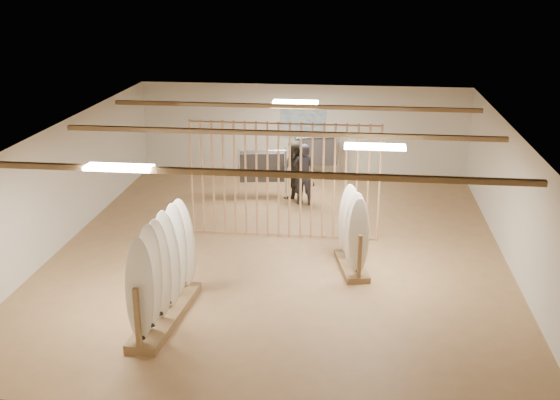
# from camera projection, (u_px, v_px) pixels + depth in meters

# --- Properties ---
(floor) EXTENTS (12.00, 12.00, 0.00)m
(floor) POSITION_uv_depth(u_px,v_px,m) (280.00, 250.00, 14.93)
(floor) COLOR #A77E51
(floor) RESTS_ON ground
(ceiling) EXTENTS (12.00, 12.00, 0.00)m
(ceiling) POSITION_uv_depth(u_px,v_px,m) (280.00, 130.00, 14.01)
(ceiling) COLOR gray
(ceiling) RESTS_ON ground
(wall_back) EXTENTS (12.00, 0.00, 12.00)m
(wall_back) POSITION_uv_depth(u_px,v_px,m) (303.00, 130.00, 20.10)
(wall_back) COLOR beige
(wall_back) RESTS_ON ground
(wall_front) EXTENTS (12.00, 0.00, 12.00)m
(wall_front) POSITION_uv_depth(u_px,v_px,m) (228.00, 331.00, 8.84)
(wall_front) COLOR beige
(wall_front) RESTS_ON ground
(wall_left) EXTENTS (0.00, 12.00, 12.00)m
(wall_left) POSITION_uv_depth(u_px,v_px,m) (64.00, 183.00, 15.02)
(wall_left) COLOR beige
(wall_left) RESTS_ON ground
(wall_right) EXTENTS (0.00, 12.00, 12.00)m
(wall_right) POSITION_uv_depth(u_px,v_px,m) (513.00, 200.00, 13.91)
(wall_right) COLOR beige
(wall_right) RESTS_ON ground
(ceiling_slats) EXTENTS (9.50, 6.12, 0.10)m
(ceiling_slats) POSITION_uv_depth(u_px,v_px,m) (280.00, 133.00, 14.03)
(ceiling_slats) COLOR brown
(ceiling_slats) RESTS_ON ground
(light_panels) EXTENTS (1.20, 0.35, 0.06)m
(light_panels) POSITION_uv_depth(u_px,v_px,m) (280.00, 132.00, 14.03)
(light_panels) COLOR white
(light_panels) RESTS_ON ground
(bamboo_partition) EXTENTS (4.45, 0.05, 2.78)m
(bamboo_partition) POSITION_uv_depth(u_px,v_px,m) (284.00, 181.00, 15.22)
(bamboo_partition) COLOR tan
(bamboo_partition) RESTS_ON ground
(poster) EXTENTS (1.40, 0.03, 0.90)m
(poster) POSITION_uv_depth(u_px,v_px,m) (303.00, 124.00, 20.01)
(poster) COLOR #2F63A5
(poster) RESTS_ON ground
(rack_left) EXTENTS (0.75, 2.54, 2.02)m
(rack_left) POSITION_uv_depth(u_px,v_px,m) (164.00, 285.00, 11.72)
(rack_left) COLOR brown
(rack_left) RESTS_ON floor
(rack_right) EXTENTS (0.80, 1.59, 1.77)m
(rack_right) POSITION_uv_depth(u_px,v_px,m) (352.00, 243.00, 13.77)
(rack_right) COLOR brown
(rack_right) RESTS_ON floor
(clothing_rack_a) EXTENTS (1.31, 0.53, 1.42)m
(clothing_rack_a) POSITION_uv_depth(u_px,v_px,m) (262.00, 167.00, 18.04)
(clothing_rack_a) COLOR silver
(clothing_rack_a) RESTS_ON floor
(clothing_rack_b) EXTENTS (1.26, 0.53, 1.37)m
(clothing_rack_b) POSITION_uv_depth(u_px,v_px,m) (317.00, 152.00, 19.65)
(clothing_rack_b) COLOR silver
(clothing_rack_b) RESTS_ON floor
(shopper_a) EXTENTS (0.75, 0.55, 1.92)m
(shopper_a) POSITION_uv_depth(u_px,v_px,m) (304.00, 170.00, 17.56)
(shopper_a) COLOR #23232A
(shopper_a) RESTS_ON floor
(shopper_b) EXTENTS (1.19, 1.19, 1.96)m
(shopper_b) POSITION_uv_depth(u_px,v_px,m) (295.00, 168.00, 17.65)
(shopper_b) COLOR #313026
(shopper_b) RESTS_ON floor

